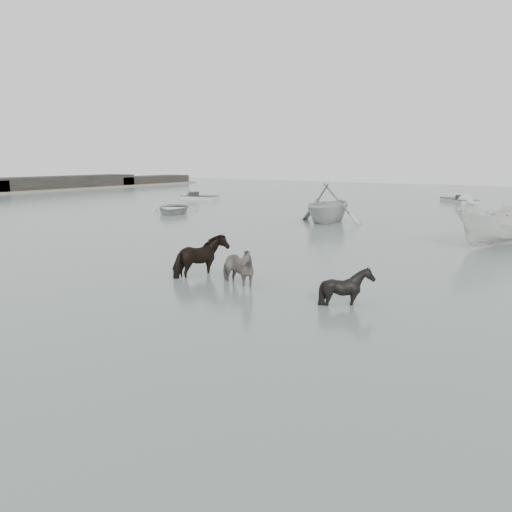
# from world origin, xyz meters

# --- Properties ---
(ground) EXTENTS (140.00, 140.00, 0.00)m
(ground) POSITION_xyz_m (0.00, 0.00, 0.00)
(ground) COLOR #566660
(ground) RESTS_ON ground
(pony_pinto) EXTENTS (1.98, 1.31, 1.54)m
(pony_pinto) POSITION_xyz_m (-0.56, 1.26, 0.77)
(pony_pinto) COLOR black
(pony_pinto) RESTS_ON ground
(pony_dark) EXTENTS (1.75, 1.94, 1.69)m
(pony_dark) POSITION_xyz_m (-2.30, 1.66, 0.84)
(pony_dark) COLOR black
(pony_dark) RESTS_ON ground
(pony_black) EXTENTS (1.29, 1.16, 1.37)m
(pony_black) POSITION_xyz_m (3.27, 1.23, 0.68)
(pony_black) COLOR black
(pony_black) RESTS_ON ground
(rowboat_lead) EXTENTS (5.33, 5.68, 0.96)m
(rowboat_lead) POSITION_xyz_m (-17.16, 15.92, 0.48)
(rowboat_lead) COLOR #BABAB5
(rowboat_lead) RESTS_ON ground
(rowboat_trail) EXTENTS (4.52, 5.16, 2.61)m
(rowboat_trail) POSITION_xyz_m (-5.20, 17.42, 1.31)
(rowboat_trail) COLOR #AEB1AE
(rowboat_trail) RESTS_ON ground
(boat_small) EXTENTS (4.09, 5.49, 2.00)m
(boat_small) POSITION_xyz_m (5.11, 14.00, 1.00)
(boat_small) COLOR silver
(boat_small) RESTS_ON ground
(skiff_outer) EXTENTS (5.32, 2.47, 0.75)m
(skiff_outer) POSITION_xyz_m (-23.71, 26.58, 0.38)
(skiff_outer) COLOR #B9B9B4
(skiff_outer) RESTS_ON ground
(skiff_mid) EXTENTS (4.86, 5.30, 0.75)m
(skiff_mid) POSITION_xyz_m (-1.70, 37.30, 0.38)
(skiff_mid) COLOR #A6A9A6
(skiff_mid) RESTS_ON ground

